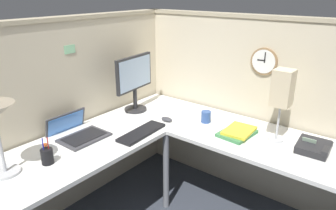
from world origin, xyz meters
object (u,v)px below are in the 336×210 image
keyboard (142,132)px  office_phone (314,148)px  laptop (76,132)px  pen_cup (47,156)px  computer_mouse (167,119)px  desk_lamp_paper (282,90)px  coffee_mug (206,117)px  monitor (135,79)px  wall_clock (264,61)px  book_stack (238,132)px

keyboard → office_phone: office_phone is taller
laptop → pen_cup: 0.41m
keyboard → computer_mouse: bearing=-3.2°
laptop → desk_lamp_paper: size_ratio=0.72×
laptop → coffee_mug: (0.82, -0.64, 0.02)m
computer_mouse → pen_cup: bearing=169.9°
keyboard → computer_mouse: computer_mouse is taller
monitor → computer_mouse: size_ratio=4.81×
laptop → computer_mouse: laptop is taller
laptop → office_phone: 1.70m
office_phone → coffee_mug: 0.85m
keyboard → wall_clock: wall_clock is taller
keyboard → coffee_mug: (0.49, -0.27, 0.04)m
pen_cup → office_phone: size_ratio=0.85×
wall_clock → book_stack: bearing=-179.4°
pen_cup → coffee_mug: bearing=-20.7°
book_stack → office_phone: bearing=-83.4°
desk_lamp_paper → wall_clock: bearing=41.7°
wall_clock → monitor: bearing=117.5°
office_phone → wall_clock: bearing=58.5°
monitor → book_stack: 1.01m
book_stack → monitor: bearing=96.5°
laptop → office_phone: laptop is taller
wall_clock → pen_cup: bearing=153.4°
laptop → office_phone: size_ratio=1.81×
monitor → office_phone: monitor is taller
computer_mouse → coffee_mug: coffee_mug is taller
keyboard → coffee_mug: coffee_mug is taller
pen_cup → wall_clock: 1.75m
computer_mouse → office_phone: size_ratio=0.49×
computer_mouse → pen_cup: size_ratio=0.58×
coffee_mug → monitor: bearing=104.3°
pen_cup → office_phone: (1.19, -1.29, -0.02)m
pen_cup → office_phone: pen_cup is taller
pen_cup → desk_lamp_paper: size_ratio=0.34×
pen_cup → coffee_mug: 1.26m
monitor → desk_lamp_paper: 1.24m
pen_cup → wall_clock: (1.51, -0.76, 0.45)m
pen_cup → coffee_mug: size_ratio=1.88×
keyboard → pen_cup: size_ratio=2.39×
coffee_mug → wall_clock: bearing=-43.1°
laptop → pen_cup: (-0.36, -0.20, 0.03)m
monitor → pen_cup: 1.06m
keyboard → computer_mouse: (0.31, 0.00, 0.01)m
pen_cup → office_phone: 1.75m
keyboard → laptop: bearing=127.4°
computer_mouse → desk_lamp_paper: size_ratio=0.20×
coffee_mug → book_stack: bearing=-99.7°
office_phone → coffee_mug: bearing=90.5°
laptop → computer_mouse: bearing=-30.7°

